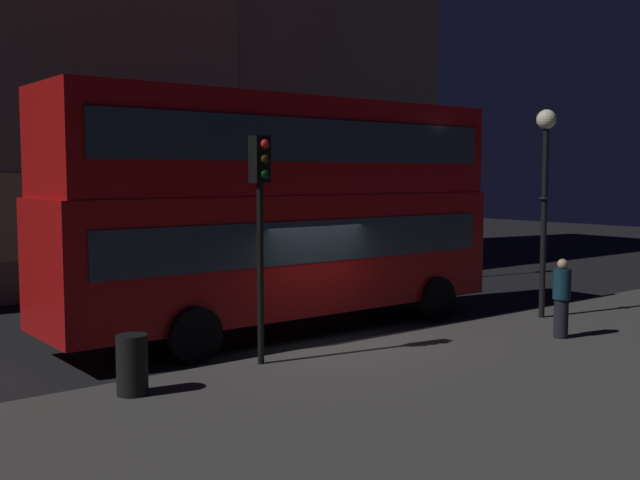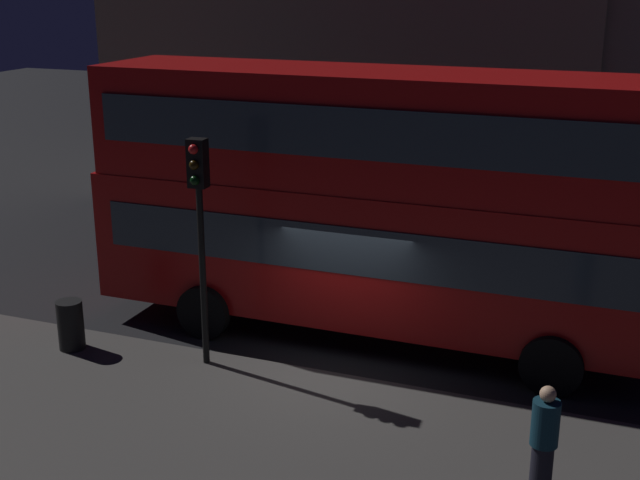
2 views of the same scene
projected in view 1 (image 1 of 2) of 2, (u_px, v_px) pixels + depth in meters
The scene contains 9 objects.
ground_plane at pixel (326, 344), 16.02m from camera, with size 80.00×80.00×0.00m, color black.
sidewalk_slab at pixel (524, 396), 12.05m from camera, with size 44.00×9.23×0.12m, color #423F3D.
building_plain_facade at pixel (229, 38), 29.53m from camera, with size 14.88×8.61×17.88m.
double_decker_bus at pixel (283, 203), 17.03m from camera, with size 11.09×2.85×5.27m.
traffic_light_near_kerb at pixel (260, 201), 13.63m from camera, with size 0.33×0.37×4.17m.
traffic_light_far_side at pixel (469, 193), 26.17m from camera, with size 0.37×0.39×4.16m.
street_lamp at pixel (545, 168), 18.12m from camera, with size 0.48×0.48×5.04m.
pedestrian at pixel (562, 298), 16.04m from camera, with size 0.38×0.38×1.70m.
litter_bin at pixel (132, 365), 11.90m from camera, with size 0.50×0.50×0.96m, color black.
Camera 1 is at (-9.87, -12.30, 3.58)m, focal length 42.35 mm.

